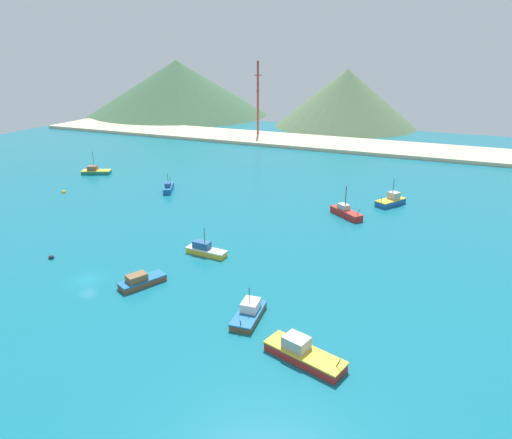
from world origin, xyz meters
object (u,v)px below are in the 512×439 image
Objects in this scene: fishing_boat_5 at (169,188)px; fishing_boat_6 at (141,281)px; fishing_boat_2 at (391,201)px; fishing_boat_3 at (249,313)px; fishing_boat_0 at (205,250)px; buoy_0 at (51,258)px; fishing_boat_7 at (303,353)px; fishing_boat_1 at (346,212)px; buoy_1 at (64,192)px; radio_tower at (258,99)px; fishing_boat_4 at (96,171)px.

fishing_boat_5 is 50.84m from fishing_boat_6.
fishing_boat_3 is at bearing -100.91° from fishing_boat_2.
buoy_0 is (-24.15, -12.36, -0.70)m from fishing_boat_0.
buoy_0 is at bearing 169.60° from fishing_boat_7.
fishing_boat_2 is 1.07× the size of fishing_boat_6.
fishing_boat_1 is at bearing -0.98° from fishing_boat_5.
buoy_1 is (-70.69, -11.44, -0.75)m from fishing_boat_1.
fishing_boat_7 is 86.83m from buoy_1.
buoy_0 is at bearing 175.18° from fishing_boat_3.
fishing_boat_2 is 8.14× the size of buoy_1.
fishing_boat_5 reaches higher than fishing_boat_3.
fishing_boat_2 is at bearing 46.82° from buoy_0.
fishing_boat_0 is 1.00× the size of fishing_boat_6.
buoy_0 is 0.03× the size of radio_tower.
fishing_boat_1 reaches higher than fishing_boat_7.
fishing_boat_2 is at bearing 3.50° from fishing_boat_4.
fishing_boat_6 is (24.46, -44.57, -0.12)m from fishing_boat_5.
fishing_boat_0 is at bearing -32.48° from fishing_boat_4.
buoy_1 is at bearing 132.16° from buoy_0.
radio_tower is at bearing 132.73° from fishing_boat_2.
buoy_0 is at bearing -47.84° from buoy_1.
buoy_1 is at bearing -170.80° from fishing_boat_1.
fishing_boat_4 reaches higher than fishing_boat_3.
fishing_boat_6 is at bearing -118.53° from fishing_boat_2.
fishing_boat_0 reaches higher than buoy_1.
fishing_boat_5 is at bearing -168.30° from fishing_boat_2.
fishing_boat_1 is at bearing 44.49° from buoy_0.
fishing_boat_2 is (26.81, 41.94, 0.14)m from fishing_boat_0.
radio_tower reaches higher than fishing_boat_7.
fishing_boat_5 is 74.47m from fishing_boat_7.
radio_tower is (-33.52, 125.15, 14.72)m from fishing_boat_6.
fishing_boat_4 is 74.24m from fishing_boat_6.
fishing_boat_2 is 58.73m from fishing_boat_3.
fishing_boat_6 is at bearing -4.53° from buoy_0.
fishing_boat_7 is at bearing -27.25° from buoy_1.
fishing_boat_0 is 22.22m from fishing_boat_3.
fishing_boat_7 is at bearing -14.46° from fishing_boat_6.
radio_tower reaches higher than fishing_boat_2.
fishing_boat_7 is (25.25, -21.43, 0.03)m from fishing_boat_0.
fishing_boat_5 is 0.74× the size of fishing_boat_7.
buoy_1 is (-78.75, -23.61, -0.83)m from fishing_boat_2.
fishing_boat_0 is 0.73× the size of fishing_boat_7.
fishing_boat_3 is 39.99m from buoy_0.
fishing_boat_0 is at bearing 75.56° from fishing_boat_6.
buoy_1 is (5.83, -18.44, -0.64)m from fishing_boat_4.
fishing_boat_6 is (-30.41, -55.93, -0.23)m from fishing_boat_2.
fishing_boat_3 is 63.71m from fishing_boat_5.
fishing_boat_7 is at bearing -35.03° from fishing_boat_4.
fishing_boat_1 is 49.14m from fishing_boat_6.
fishing_boat_6 is at bearing -104.44° from fishing_boat_0.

